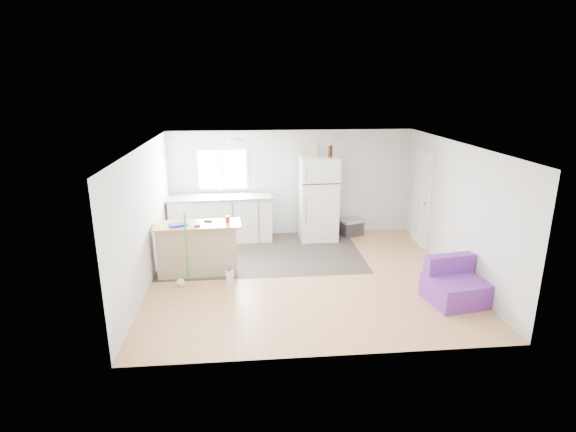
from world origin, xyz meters
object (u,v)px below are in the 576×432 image
object	(u,v)px
red_cup	(228,219)
bottle_right	(331,151)
cooler	(351,227)
kitchen_cabinets	(221,218)
blue_tray	(178,225)
cleaner_jug	(230,277)
cardboard_box	(313,150)
bottle_left	(330,152)
refrigerator	(318,198)
mop	(182,273)
peninsula	(198,248)
purple_seat	(454,286)

from	to	relation	value
red_cup	bottle_right	size ratio (longest dim) A/B	0.48
cooler	kitchen_cabinets	bearing A→B (deg)	162.37
blue_tray	bottle_right	xyz separation A→B (m)	(3.09, 1.82, 1.01)
kitchen_cabinets	red_cup	bearing A→B (deg)	-85.04
cleaner_jug	cardboard_box	size ratio (longest dim) A/B	0.93
cleaner_jug	cardboard_box	world-z (taller)	cardboard_box
cardboard_box	bottle_right	xyz separation A→B (m)	(0.39, 0.06, -0.03)
red_cup	bottle_right	xyz separation A→B (m)	(2.20, 1.70, 0.97)
red_cup	cardboard_box	bearing A→B (deg)	42.14
bottle_left	refrigerator	bearing A→B (deg)	158.56
bottle_right	mop	bearing A→B (deg)	-142.84
kitchen_cabinets	cooler	xyz separation A→B (m)	(2.99, 0.07, -0.33)
mop	bottle_right	size ratio (longest dim) A/B	5.38
red_cup	peninsula	bearing A→B (deg)	-174.64
refrigerator	cleaner_jug	xyz separation A→B (m)	(-1.92, -2.26, -0.81)
peninsula	mop	size ratio (longest dim) A/B	1.18
peninsula	cardboard_box	size ratio (longest dim) A/B	5.28
cooler	cardboard_box	size ratio (longest dim) A/B	1.93
cooler	bottle_left	world-z (taller)	bottle_left
kitchen_cabinets	cleaner_jug	world-z (taller)	kitchen_cabinets
blue_tray	bottle_left	world-z (taller)	bottle_left
purple_seat	mop	world-z (taller)	mop
refrigerator	bottle_left	world-z (taller)	bottle_left
kitchen_cabinets	bottle_right	world-z (taller)	bottle_right
blue_tray	peninsula	bearing A→B (deg)	12.75
mop	purple_seat	bearing A→B (deg)	-21.66
purple_seat	red_cup	size ratio (longest dim) A/B	7.99
cooler	purple_seat	bearing A→B (deg)	-94.05
refrigerator	purple_seat	distance (m)	3.74
bottle_right	cleaner_jug	bearing A→B (deg)	-133.75
red_cup	bottle_left	size ratio (longest dim) A/B	0.48
purple_seat	cleaner_jug	bearing A→B (deg)	155.45
bottle_left	cardboard_box	bearing A→B (deg)	173.33
cleaner_jug	blue_tray	distance (m)	1.32
red_cup	bottle_right	distance (m)	2.95
peninsula	bottle_left	size ratio (longest dim) A/B	6.34
kitchen_cabinets	cooler	size ratio (longest dim) A/B	4.00
purple_seat	cleaner_jug	xyz separation A→B (m)	(-3.64, 0.99, -0.13)
peninsula	cooler	world-z (taller)	peninsula
peninsula	blue_tray	world-z (taller)	blue_tray
peninsula	bottle_left	bearing A→B (deg)	28.12
cleaner_jug	mop	distance (m)	0.83
blue_tray	refrigerator	bearing A→B (deg)	32.66
cooler	cardboard_box	bearing A→B (deg)	171.17
cleaner_jug	bottle_right	bearing A→B (deg)	41.02
peninsula	red_cup	distance (m)	0.78
bottle_left	peninsula	bearing A→B (deg)	-148.85
purple_seat	blue_tray	xyz separation A→B (m)	(-4.55, 1.44, 0.72)
mop	cardboard_box	world-z (taller)	cardboard_box
kitchen_cabinets	refrigerator	xyz separation A→B (m)	(2.17, -0.05, 0.41)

